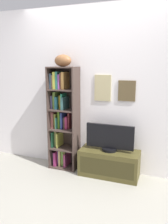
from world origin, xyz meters
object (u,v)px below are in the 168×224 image
bookshelf (62,118)px  football (63,61)px  tv_stand (109,163)px  television (110,138)px

bookshelf → football: bearing=-35.9°
football → tv_stand: size_ratio=0.32×
bookshelf → football: (0.04, -0.03, 0.89)m
football → tv_stand: 1.68m
television → football: bearing=177.1°
tv_stand → football: bearing=177.0°
bookshelf → tv_stand: bearing=-5.1°
tv_stand → television: bearing=90.0°
bookshelf → tv_stand: bookshelf is taller
football → television: (0.75, -0.04, -1.11)m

